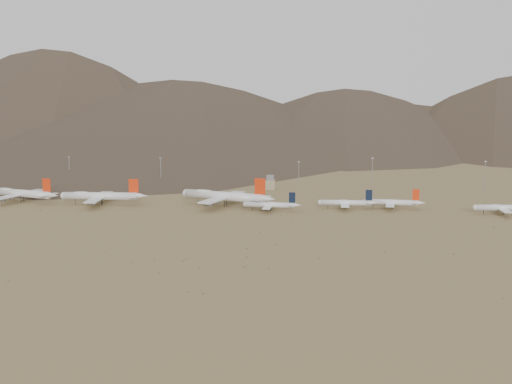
# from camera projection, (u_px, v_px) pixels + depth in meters

# --- Properties ---
(ground) EXTENTS (3000.00, 3000.00, 0.00)m
(ground) POSITION_uv_depth(u_px,v_px,m) (212.00, 215.00, 489.86)
(ground) COLOR #937B4C
(ground) RESTS_ON ground
(mountain_ridge) EXTENTS (4400.00, 1000.00, 300.00)m
(mountain_ridge) POSITION_uv_depth(u_px,v_px,m) (291.00, 48.00, 1349.62)
(mountain_ridge) COLOR brown
(mountain_ridge) RESTS_ON ground
(widebody_west) EXTENTS (63.16, 50.20, 19.43)m
(widebody_west) POSITION_uv_depth(u_px,v_px,m) (21.00, 193.00, 542.54)
(widebody_west) COLOR silver
(widebody_west) RESTS_ON ground
(widebody_centre) EXTENTS (65.96, 50.71, 19.58)m
(widebody_centre) POSITION_uv_depth(u_px,v_px,m) (101.00, 196.00, 529.51)
(widebody_centre) COLOR silver
(widebody_centre) RESTS_ON ground
(widebody_east) EXTENTS (72.98, 58.08, 22.51)m
(widebody_east) POSITION_uv_depth(u_px,v_px,m) (224.00, 196.00, 523.03)
(widebody_east) COLOR silver
(widebody_east) RESTS_ON ground
(narrowbody_a) EXTENTS (41.73, 29.91, 13.76)m
(narrowbody_a) POSITION_uv_depth(u_px,v_px,m) (271.00, 205.00, 505.34)
(narrowbody_a) COLOR silver
(narrowbody_a) RESTS_ON ground
(narrowbody_b) EXTENTS (43.39, 30.99, 14.31)m
(narrowbody_b) POSITION_uv_depth(u_px,v_px,m) (347.00, 203.00, 512.72)
(narrowbody_b) COLOR silver
(narrowbody_b) RESTS_ON ground
(narrowbody_c) EXTENTS (44.81, 32.32, 14.79)m
(narrowbody_c) POSITION_uv_depth(u_px,v_px,m) (393.00, 202.00, 513.42)
(narrowbody_c) COLOR silver
(narrowbody_c) RESTS_ON ground
(narrowbody_d) EXTENTS (45.27, 32.57, 14.94)m
(narrowbody_d) POSITION_uv_depth(u_px,v_px,m) (505.00, 208.00, 491.98)
(narrowbody_d) COLOR silver
(narrowbody_d) RESTS_ON ground
(control_tower) EXTENTS (8.00, 8.00, 12.00)m
(control_tower) POSITION_uv_depth(u_px,v_px,m) (270.00, 183.00, 603.66)
(control_tower) COLOR gray
(control_tower) RESTS_ON ground
(mast_far_west) EXTENTS (2.00, 0.60, 25.70)m
(mast_far_west) POSITION_uv_depth(u_px,v_px,m) (69.00, 170.00, 621.43)
(mast_far_west) COLOR gray
(mast_far_west) RESTS_ON ground
(mast_west) EXTENTS (2.00, 0.60, 25.70)m
(mast_west) POSITION_uv_depth(u_px,v_px,m) (161.00, 171.00, 613.94)
(mast_west) COLOR gray
(mast_west) RESTS_ON ground
(mast_centre) EXTENTS (2.00, 0.60, 25.70)m
(mast_centre) POSITION_uv_depth(u_px,v_px,m) (299.00, 175.00, 586.91)
(mast_centre) COLOR gray
(mast_centre) RESTS_ON ground
(mast_east) EXTENTS (2.00, 0.60, 25.70)m
(mast_east) POSITION_uv_depth(u_px,v_px,m) (372.00, 171.00, 613.43)
(mast_east) COLOR gray
(mast_east) RESTS_ON ground
(mast_far_east) EXTENTS (2.00, 0.60, 25.70)m
(mast_far_east) POSITION_uv_depth(u_px,v_px,m) (485.00, 175.00, 589.58)
(mast_far_east) COLOR gray
(mast_far_east) RESTS_ON ground
(desert_scrub) EXTENTS (427.80, 184.04, 0.92)m
(desert_scrub) POSITION_uv_depth(u_px,v_px,m) (212.00, 245.00, 401.03)
(desert_scrub) COLOR olive
(desert_scrub) RESTS_ON ground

